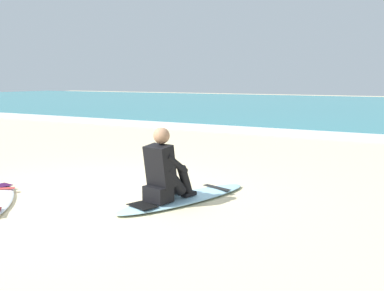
# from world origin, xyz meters

# --- Properties ---
(ground_plane) EXTENTS (80.00, 80.00, 0.00)m
(ground_plane) POSITION_xyz_m (0.00, 0.00, 0.00)
(ground_plane) COLOR beige
(sea) EXTENTS (80.00, 28.00, 0.10)m
(sea) POSITION_xyz_m (0.00, 21.81, 0.05)
(sea) COLOR teal
(sea) RESTS_ON ground
(breaking_foam) EXTENTS (80.00, 0.90, 0.11)m
(breaking_foam) POSITION_xyz_m (0.00, 8.11, 0.06)
(breaking_foam) COLOR white
(breaking_foam) RESTS_ON ground
(surfboard_main) EXTENTS (1.15, 2.28, 0.08)m
(surfboard_main) POSITION_xyz_m (1.14, 0.46, 0.04)
(surfboard_main) COLOR #9ED1E5
(surfboard_main) RESTS_ON ground
(surfer_seated) EXTENTS (0.45, 0.75, 0.95)m
(surfer_seated) POSITION_xyz_m (1.03, 0.14, 0.44)
(surfer_seated) COLOR black
(surfer_seated) RESTS_ON surfboard_main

